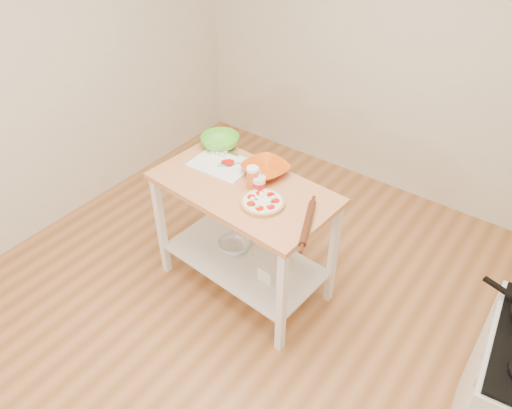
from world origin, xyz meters
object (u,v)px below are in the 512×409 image
object	(u,v)px
pizza	(263,202)
shelf_bin	(269,272)
cutting_board	(222,163)
shelf_glass_bowl	(234,245)
green_bowl	(220,142)
rolling_pin	(308,223)
knife	(217,149)
orange_bowl	(265,169)
prep_island	(244,216)
beer_pint	(253,178)
spatula	(228,164)
yogurt_tub	(259,184)

from	to	relation	value
pizza	shelf_bin	size ratio (longest dim) A/B	2.41
cutting_board	shelf_glass_bowl	xyz separation A→B (m)	(0.15, -0.08, -0.61)
green_bowl	rolling_pin	bearing A→B (deg)	-21.12
knife	orange_bowl	bearing A→B (deg)	-7.92
prep_island	shelf_bin	world-z (taller)	prep_island
beer_pint	green_bowl	bearing A→B (deg)	151.58
cutting_board	shelf_glass_bowl	world-z (taller)	cutting_board
orange_bowl	beer_pint	bearing A→B (deg)	-80.98
prep_island	spatula	xyz separation A→B (m)	(-0.22, 0.12, 0.27)
knife	shelf_bin	world-z (taller)	knife
prep_island	cutting_board	xyz separation A→B (m)	(-0.27, 0.11, 0.26)
prep_island	orange_bowl	bearing A→B (deg)	79.73
cutting_board	shelf_glass_bowl	distance (m)	0.63
knife	shelf_glass_bowl	world-z (taller)	knife
prep_island	shelf_glass_bowl	size ratio (longest dim) A/B	5.37
prep_island	yogurt_tub	distance (m)	0.32
cutting_board	rolling_pin	world-z (taller)	rolling_pin
yogurt_tub	rolling_pin	world-z (taller)	yogurt_tub
yogurt_tub	pizza	bearing A→B (deg)	-44.55
beer_pint	shelf_glass_bowl	world-z (taller)	beer_pint
yogurt_tub	rolling_pin	xyz separation A→B (m)	(0.43, -0.11, -0.03)
orange_bowl	yogurt_tub	world-z (taller)	yogurt_tub
green_bowl	shelf_bin	world-z (taller)	green_bowl
pizza	spatula	world-z (taller)	pizza
pizza	orange_bowl	bearing A→B (deg)	122.88
beer_pint	knife	bearing A→B (deg)	156.07
cutting_board	yogurt_tub	bearing A→B (deg)	-16.34
rolling_pin	yogurt_tub	bearing A→B (deg)	165.18
cutting_board	beer_pint	distance (m)	0.35
rolling_pin	green_bowl	bearing A→B (deg)	158.88
pizza	cutting_board	distance (m)	0.52
yogurt_tub	shelf_bin	xyz separation A→B (m)	(0.14, -0.08, -0.63)
spatula	rolling_pin	xyz separation A→B (m)	(0.76, -0.21, 0.01)
orange_bowl	yogurt_tub	bearing A→B (deg)	-66.78
beer_pint	orange_bowl	bearing A→B (deg)	99.02
spatula	yogurt_tub	xyz separation A→B (m)	(0.33, -0.10, 0.03)
shelf_bin	beer_pint	bearing A→B (deg)	159.27
prep_island	green_bowl	bearing A→B (deg)	146.46
shelf_glass_bowl	yogurt_tub	bearing A→B (deg)	-1.95
rolling_pin	shelf_glass_bowl	world-z (taller)	rolling_pin
green_bowl	beer_pint	size ratio (longest dim) A/B	1.77
prep_island	spatula	distance (m)	0.37
knife	beer_pint	xyz separation A→B (m)	(0.47, -0.21, 0.06)
rolling_pin	shelf_glass_bowl	bearing A→B (deg)	169.55
spatula	shelf_glass_bowl	world-z (taller)	spatula
cutting_board	spatula	size ratio (longest dim) A/B	3.23
green_bowl	knife	bearing A→B (deg)	-70.82
cutting_board	rolling_pin	distance (m)	0.83
knife	shelf_bin	bearing A→B (deg)	-27.08
pizza	green_bowl	distance (m)	0.73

